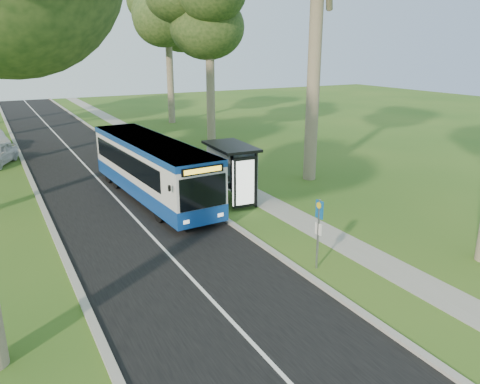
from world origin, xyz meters
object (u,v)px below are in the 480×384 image
object	(u,v)px
bus	(152,169)
bus_stop_sign	(319,226)
bus_shelter	(238,163)
litter_bin	(219,192)

from	to	relation	value
bus	bus_stop_sign	bearing A→B (deg)	-80.03
bus_shelter	litter_bin	xyz separation A→B (m)	(-0.68, 0.76, -1.55)
bus	bus_stop_sign	distance (m)	10.78
bus_shelter	bus_stop_sign	bearing A→B (deg)	-94.09
bus	litter_bin	world-z (taller)	bus
bus	bus_shelter	world-z (taller)	bus
litter_bin	bus_stop_sign	bearing A→B (deg)	-92.17
bus_shelter	litter_bin	size ratio (longest dim) A/B	3.59
bus	bus_stop_sign	world-z (taller)	bus
bus_shelter	litter_bin	bearing A→B (deg)	135.13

